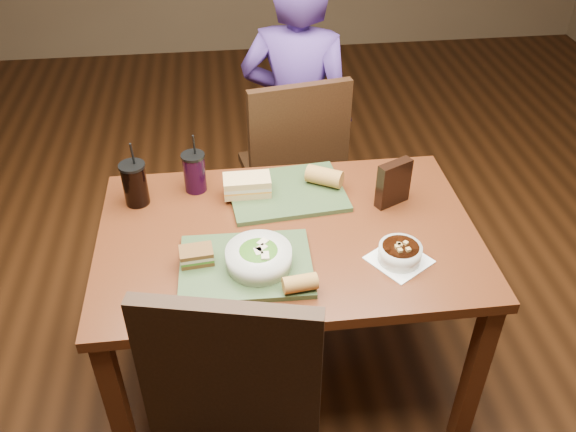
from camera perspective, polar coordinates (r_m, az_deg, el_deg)
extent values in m
plane|color=#381C0B|center=(2.63, 0.00, -14.34)|extent=(6.00, 6.00, 0.00)
cube|color=#4F230F|center=(2.15, -15.54, -17.25)|extent=(0.06, 0.06, 0.71)
cube|color=#4F230F|center=(2.26, 16.99, -14.14)|extent=(0.06, 0.06, 0.71)
cube|color=#4F230F|center=(2.66, -13.97, -4.04)|extent=(0.06, 0.06, 0.71)
cube|color=#4F230F|center=(2.75, 11.59, -2.10)|extent=(0.06, 0.06, 0.71)
cube|color=#4F230F|center=(2.11, 0.00, -1.94)|extent=(1.30, 0.85, 0.04)
cube|color=black|center=(1.61, -5.46, -15.25)|extent=(0.46, 0.15, 0.55)
cube|color=black|center=(2.91, 0.50, 4.11)|extent=(0.51, 0.51, 0.04)
cube|color=black|center=(2.60, 1.09, 6.93)|extent=(0.44, 0.12, 0.52)
cube|color=black|center=(2.89, -2.75, -2.23)|extent=(0.04, 0.04, 0.45)
cube|color=black|center=(2.93, 4.58, -1.67)|extent=(0.04, 0.04, 0.45)
cube|color=black|center=(3.19, -3.30, 2.04)|extent=(0.04, 0.04, 0.45)
cube|color=black|center=(3.23, 3.37, 2.50)|extent=(0.04, 0.04, 0.45)
imported|color=#442973|center=(2.86, 0.86, 9.13)|extent=(0.60, 0.49, 1.43)
cube|color=#304425|center=(1.96, -3.95, -4.67)|extent=(0.43, 0.33, 0.02)
cube|color=#304425|center=(2.27, -0.13, 2.26)|extent=(0.45, 0.36, 0.02)
cylinder|color=silver|center=(1.92, -2.75, -3.91)|extent=(0.21, 0.21, 0.06)
ellipsoid|color=#427219|center=(1.92, -2.76, -3.63)|extent=(0.17, 0.17, 0.05)
cube|color=beige|center=(1.90, -2.50, -3.02)|extent=(0.04, 0.04, 0.01)
cube|color=beige|center=(1.93, -2.38, -2.48)|extent=(0.04, 0.04, 0.01)
cube|color=beige|center=(1.88, -2.15, -3.73)|extent=(0.03, 0.04, 0.01)
cube|color=beige|center=(1.89, -2.79, -3.35)|extent=(0.03, 0.04, 0.01)
cube|color=white|center=(2.02, 10.34, -4.06)|extent=(0.23, 0.23, 0.00)
cylinder|color=silver|center=(2.00, 10.43, -3.43)|extent=(0.14, 0.14, 0.05)
cylinder|color=black|center=(1.98, 10.50, -2.96)|extent=(0.12, 0.12, 0.01)
cube|color=#B28947|center=(1.98, 10.32, -2.64)|extent=(0.02, 0.02, 0.01)
cube|color=#B28947|center=(1.96, 10.44, -3.20)|extent=(0.02, 0.02, 0.01)
cube|color=#B28947|center=(1.98, 10.42, -2.70)|extent=(0.01, 0.01, 0.01)
cube|color=#B28947|center=(1.97, 10.18, -2.84)|extent=(0.01, 0.01, 0.01)
cube|color=#B28947|center=(1.96, 11.18, -3.10)|extent=(0.02, 0.02, 0.01)
cube|color=#B28947|center=(1.99, 10.96, -2.50)|extent=(0.02, 0.02, 0.01)
cube|color=#593819|center=(1.97, -8.51, -4.06)|extent=(0.11, 0.08, 0.01)
cube|color=#3F721E|center=(1.96, -8.54, -3.80)|extent=(0.11, 0.08, 0.01)
cube|color=beige|center=(1.96, -8.57, -3.57)|extent=(0.11, 0.08, 0.01)
cube|color=#593819|center=(1.95, -8.60, -3.28)|extent=(0.11, 0.08, 0.01)
cube|color=tan|center=(2.25, -3.82, 2.43)|extent=(0.17, 0.10, 0.02)
cube|color=orange|center=(2.24, -3.84, 2.75)|extent=(0.17, 0.10, 0.01)
cube|color=beige|center=(2.24, -3.85, 2.96)|extent=(0.17, 0.10, 0.01)
cube|color=tan|center=(2.23, -3.87, 3.36)|extent=(0.17, 0.10, 0.02)
cylinder|color=#AD7533|center=(1.84, 1.14, -6.30)|extent=(0.11, 0.06, 0.05)
cylinder|color=#AD7533|center=(2.29, 3.42, 3.71)|extent=(0.15, 0.12, 0.07)
cylinder|color=black|center=(2.26, -14.11, 2.83)|extent=(0.09, 0.09, 0.15)
cylinder|color=black|center=(2.21, -14.43, 4.58)|extent=(0.09, 0.09, 0.01)
cylinder|color=black|center=(2.19, -14.35, 5.59)|extent=(0.01, 0.03, 0.10)
cylinder|color=black|center=(2.29, -8.73, 3.97)|extent=(0.08, 0.08, 0.14)
cylinder|color=black|center=(2.25, -8.91, 5.60)|extent=(0.09, 0.09, 0.01)
cylinder|color=black|center=(2.23, -8.78, 6.53)|extent=(0.01, 0.02, 0.09)
cube|color=black|center=(2.22, 9.84, 3.04)|extent=(0.14, 0.09, 0.17)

